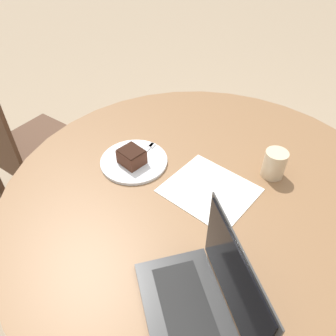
# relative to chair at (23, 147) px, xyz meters

# --- Properties ---
(ground_plane) EXTENTS (12.00, 12.00, 0.00)m
(ground_plane) POSITION_rel_chair_xyz_m (-0.75, -0.64, -0.51)
(ground_plane) COLOR gray
(dining_table) EXTENTS (1.39, 1.39, 0.71)m
(dining_table) POSITION_rel_chair_xyz_m (-0.75, -0.64, 0.11)
(dining_table) COLOR brown
(dining_table) RESTS_ON ground_plane
(chair) EXTENTS (0.59, 0.59, 0.99)m
(chair) POSITION_rel_chair_xyz_m (0.00, 0.00, 0.00)
(chair) COLOR #472D1E
(chair) RESTS_ON ground_plane
(paper_document) EXTENTS (0.38, 0.36, 0.00)m
(paper_document) POSITION_rel_chair_xyz_m (-0.75, -0.66, 0.20)
(paper_document) COLOR white
(paper_document) RESTS_ON dining_table
(plate) EXTENTS (0.25, 0.25, 0.01)m
(plate) POSITION_rel_chair_xyz_m (-0.52, -0.45, 0.21)
(plate) COLOR silver
(plate) RESTS_ON dining_table
(cake_slice) EXTENTS (0.11, 0.11, 0.06)m
(cake_slice) POSITION_rel_chair_xyz_m (-0.54, -0.44, 0.24)
(cake_slice) COLOR #472619
(cake_slice) RESTS_ON plate
(fork) EXTENTS (0.13, 0.14, 0.00)m
(fork) POSITION_rel_chair_xyz_m (-0.50, -0.50, 0.22)
(fork) COLOR silver
(fork) RESTS_ON plate
(coffee_glass) EXTENTS (0.08, 0.08, 0.10)m
(coffee_glass) POSITION_rel_chair_xyz_m (-0.76, -0.90, 0.25)
(coffee_glass) COLOR #C6AD89
(coffee_glass) RESTS_ON dining_table
(laptop) EXTENTS (0.35, 0.23, 0.25)m
(laptop) POSITION_rel_chair_xyz_m (-1.13, -0.46, 0.25)
(laptop) COLOR #2D2D2D
(laptop) RESTS_ON dining_table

